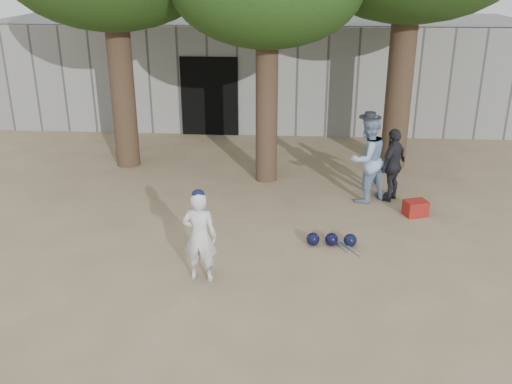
# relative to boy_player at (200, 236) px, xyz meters

# --- Properties ---
(ground) EXTENTS (70.00, 70.00, 0.00)m
(ground) POSITION_rel_boy_player_xyz_m (0.16, 0.29, -0.72)
(ground) COLOR #937C5E
(ground) RESTS_ON ground
(boy_player) EXTENTS (0.55, 0.39, 1.44)m
(boy_player) POSITION_rel_boy_player_xyz_m (0.00, 0.00, 0.00)
(boy_player) COLOR silver
(boy_player) RESTS_ON ground
(spectator_blue) EXTENTS (1.10, 1.05, 1.79)m
(spectator_blue) POSITION_rel_boy_player_xyz_m (2.84, 3.39, 0.17)
(spectator_blue) COLOR #81A0C8
(spectator_blue) RESTS_ON ground
(spectator_dark) EXTENTS (0.82, 0.93, 1.51)m
(spectator_dark) POSITION_rel_boy_player_xyz_m (3.38, 3.48, 0.04)
(spectator_dark) COLOR black
(spectator_dark) RESTS_ON ground
(red_bag) EXTENTS (0.50, 0.43, 0.30)m
(red_bag) POSITION_rel_boy_player_xyz_m (3.75, 2.69, -0.57)
(red_bag) COLOR maroon
(red_bag) RESTS_ON ground
(back_building) EXTENTS (16.00, 5.24, 3.00)m
(back_building) POSITION_rel_boy_player_xyz_m (0.15, 10.63, 0.78)
(back_building) COLOR gray
(back_building) RESTS_ON ground
(helmet_row) EXTENTS (0.87, 0.24, 0.23)m
(helmet_row) POSITION_rel_boy_player_xyz_m (2.07, 1.27, -0.60)
(helmet_row) COLOR black
(helmet_row) RESTS_ON ground
(bat_pile) EXTENTS (0.61, 0.76, 0.06)m
(bat_pile) POSITION_rel_boy_player_xyz_m (2.26, 1.24, -0.69)
(bat_pile) COLOR silver
(bat_pile) RESTS_ON ground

